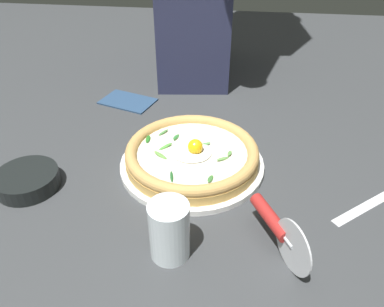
{
  "coord_description": "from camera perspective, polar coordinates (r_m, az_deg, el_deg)",
  "views": [
    {
      "loc": [
        -0.07,
        0.64,
        0.48
      ],
      "look_at": [
        0.01,
        0.02,
        0.03
      ],
      "focal_mm": 35.17,
      "sensor_mm": 36.0,
      "label": 1
    }
  ],
  "objects": [
    {
      "name": "drinking_glass",
      "position": [
        0.59,
        -3.42,
        -12.08
      ],
      "size": [
        0.06,
        0.06,
        0.1
      ],
      "color": "silver",
      "rests_on": "ground"
    },
    {
      "name": "pizza",
      "position": [
        0.77,
        -0.0,
        -0.05
      ],
      "size": [
        0.27,
        0.27,
        0.05
      ],
      "color": "tan",
      "rests_on": "pizza_plate"
    },
    {
      "name": "folded_napkin",
      "position": [
        1.05,
        -9.72,
        7.91
      ],
      "size": [
        0.16,
        0.13,
        0.01
      ],
      "primitive_type": "cube",
      "rotation": [
        0.0,
        0.0,
        2.83
      ],
      "color": "navy",
      "rests_on": "ground"
    },
    {
      "name": "ground_plane",
      "position": [
        0.81,
        0.62,
        -2.1
      ],
      "size": [
        2.4,
        2.4,
        0.03
      ],
      "primitive_type": "cube",
      "color": "#343739",
      "rests_on": "ground"
    },
    {
      "name": "pizza_plate",
      "position": [
        0.79,
        0.0,
        -1.54
      ],
      "size": [
        0.3,
        0.3,
        0.01
      ],
      "primitive_type": "cylinder",
      "color": "white",
      "rests_on": "ground"
    },
    {
      "name": "pizza_cutter",
      "position": [
        0.62,
        12.83,
        -10.79
      ],
      "size": [
        0.09,
        0.15,
        0.09
      ],
      "color": "silver",
      "rests_on": "ground"
    },
    {
      "name": "side_bowl",
      "position": [
        0.8,
        -23.68,
        -3.71
      ],
      "size": [
        0.12,
        0.12,
        0.03
      ],
      "primitive_type": "cylinder",
      "color": "black",
      "rests_on": "ground"
    }
  ]
}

